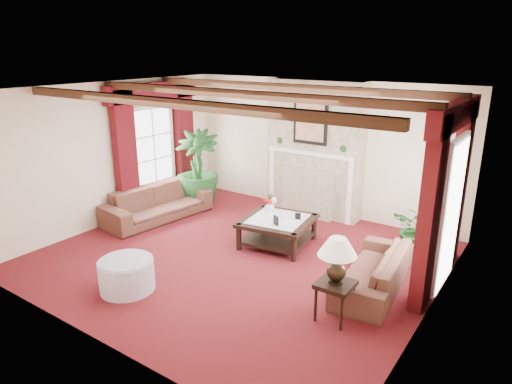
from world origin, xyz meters
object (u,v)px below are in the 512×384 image
Objects in this scene: sofa_right at (374,264)px; coffee_table at (278,232)px; sofa_left at (157,198)px; side_table at (334,301)px; potted_palm at (198,184)px; ottoman at (127,275)px.

sofa_right is 1.70× the size of coffee_table.
coffee_table is at bearing -76.07° from sofa_left.
side_table is (4.45, -1.24, -0.17)m from sofa_left.
coffee_table is at bearing -17.94° from potted_palm.
sofa_right is 1.06m from side_table.
side_table is at bearing -49.14° from coffee_table.
ottoman is at bearing -64.14° from potted_palm.
potted_palm is at bearing 153.36° from coffee_table.
sofa_right reaches higher than coffee_table.
potted_palm is at bearing -112.64° from sofa_right.
sofa_left is 2.66m from coffee_table.
sofa_left reaches higher than sofa_right.
sofa_right reaches higher than ottoman.
coffee_table is 2.70m from ottoman.
side_table is at bearing -98.19° from sofa_left.
sofa_right is at bearing -16.50° from potted_palm.
sofa_left is 1.22× the size of potted_palm.
coffee_table is (-1.93, 0.50, -0.14)m from sofa_right.
potted_palm is (-4.48, 1.33, 0.08)m from sofa_right.
sofa_right is 2.00m from coffee_table.
potted_palm reaches higher than sofa_right.
potted_palm is (0.08, 1.13, 0.02)m from sofa_left.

